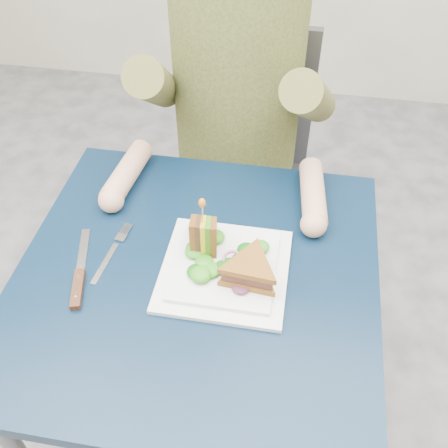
% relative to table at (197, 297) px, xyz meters
% --- Properties ---
extents(ground, '(4.00, 4.00, 0.00)m').
position_rel_table_xyz_m(ground, '(0.00, 0.00, -0.65)').
color(ground, '#57575A').
rests_on(ground, ground).
extents(table, '(0.75, 0.75, 0.73)m').
position_rel_table_xyz_m(table, '(0.00, 0.00, 0.00)').
color(table, black).
rests_on(table, ground).
extents(chair, '(0.42, 0.40, 0.93)m').
position_rel_table_xyz_m(chair, '(0.00, 0.65, -0.11)').
color(chair, '#47474C').
rests_on(chair, ground).
extents(diner, '(0.54, 0.59, 0.74)m').
position_rel_table_xyz_m(diner, '(-0.00, 0.54, 0.26)').
color(diner, '#474C22').
rests_on(diner, chair).
extents(plate, '(0.26, 0.26, 0.02)m').
position_rel_table_xyz_m(plate, '(0.06, 0.01, 0.09)').
color(plate, white).
rests_on(plate, table).
extents(sandwich_flat, '(0.15, 0.15, 0.05)m').
position_rel_table_xyz_m(sandwich_flat, '(0.11, -0.01, 0.12)').
color(sandwich_flat, brown).
rests_on(sandwich_flat, plate).
extents(sandwich_upright, '(0.08, 0.12, 0.12)m').
position_rel_table_xyz_m(sandwich_upright, '(0.01, 0.06, 0.13)').
color(sandwich_upright, brown).
rests_on(sandwich_upright, plate).
extents(fork, '(0.04, 0.18, 0.01)m').
position_rel_table_xyz_m(fork, '(-0.19, 0.02, 0.08)').
color(fork, silver).
rests_on(fork, table).
extents(knife, '(0.08, 0.22, 0.02)m').
position_rel_table_xyz_m(knife, '(-0.23, -0.06, 0.09)').
color(knife, silver).
rests_on(knife, table).
extents(toothpick, '(0.01, 0.01, 0.06)m').
position_rel_table_xyz_m(toothpick, '(0.01, 0.06, 0.20)').
color(toothpick, tan).
rests_on(toothpick, sandwich_upright).
extents(toothpick_frill, '(0.01, 0.01, 0.02)m').
position_rel_table_xyz_m(toothpick_frill, '(0.01, 0.06, 0.23)').
color(toothpick_frill, orange).
rests_on(toothpick_frill, sandwich_upright).
extents(lettuce_spill, '(0.15, 0.13, 0.02)m').
position_rel_table_xyz_m(lettuce_spill, '(0.06, 0.02, 0.11)').
color(lettuce_spill, '#337A14').
rests_on(lettuce_spill, plate).
extents(onion_ring, '(0.04, 0.04, 0.02)m').
position_rel_table_xyz_m(onion_ring, '(0.07, 0.02, 0.11)').
color(onion_ring, '#9E4C7A').
rests_on(onion_ring, plate).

